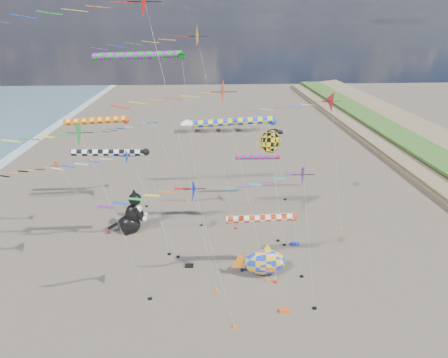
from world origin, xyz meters
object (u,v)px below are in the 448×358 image
at_px(child_green, 271,260).
at_px(child_blue, 242,267).
at_px(person_adult, 248,258).
at_px(parked_car, 275,131).
at_px(cat_inflatable, 130,212).
at_px(fish_inflatable, 264,262).

bearing_deg(child_green, child_blue, -147.71).
relative_size(person_adult, parked_car, 0.46).
distance_m(cat_inflatable, person_adult, 15.87).
relative_size(fish_inflatable, child_blue, 4.99).
xyz_separation_m(person_adult, child_green, (2.51, 0.02, -0.31)).
distance_m(cat_inflatable, fish_inflatable, 18.02).
height_order(cat_inflatable, child_green, cat_inflatable).
xyz_separation_m(cat_inflatable, child_green, (16.44, -7.32, -2.33)).
height_order(cat_inflatable, fish_inflatable, cat_inflatable).
height_order(fish_inflatable, child_blue, fish_inflatable).
bearing_deg(cat_inflatable, parked_car, 53.63).
xyz_separation_m(child_green, parked_car, (9.52, 48.43, 0.09)).
xyz_separation_m(fish_inflatable, child_blue, (-2.16, 0.97, -1.28)).
relative_size(fish_inflatable, child_green, 5.32).
height_order(child_blue, parked_car, parked_car).
distance_m(child_green, child_blue, 3.46).
relative_size(fish_inflatable, parked_car, 1.55).
height_order(person_adult, child_green, person_adult).
xyz_separation_m(cat_inflatable, fish_inflatable, (15.33, -9.41, -1.01)).
bearing_deg(cat_inflatable, child_blue, -36.75).
bearing_deg(person_adult, fish_inflatable, -84.96).
distance_m(cat_inflatable, parked_car, 48.68).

